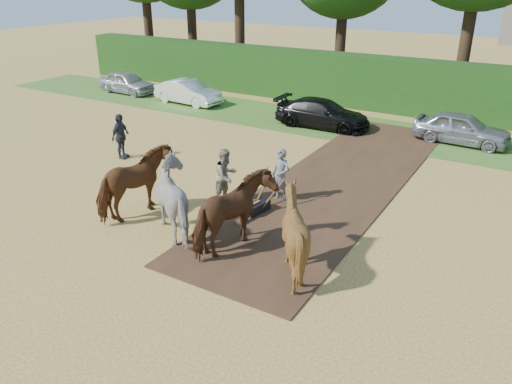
{
  "coord_description": "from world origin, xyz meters",
  "views": [
    {
      "loc": [
        7.87,
        -9.92,
        7.42
      ],
      "look_at": [
        0.88,
        1.74,
        1.4
      ],
      "focal_mm": 35.0,
      "sensor_mm": 36.0,
      "label": 1
    }
  ],
  "objects_px": {
    "plough_team": "(209,206)",
    "parked_cars": "(375,119)",
    "spectator_near": "(226,176)",
    "spectator_far": "(120,136)"
  },
  "relations": [
    {
      "from": "spectator_near",
      "to": "spectator_far",
      "type": "height_order",
      "value": "spectator_near"
    },
    {
      "from": "plough_team",
      "to": "spectator_near",
      "type": "bearing_deg",
      "value": 113.68
    },
    {
      "from": "spectator_far",
      "to": "plough_team",
      "type": "xyz_separation_m",
      "value": [
        7.5,
        -3.91,
        0.16
      ]
    },
    {
      "from": "spectator_near",
      "to": "spectator_far",
      "type": "bearing_deg",
      "value": 88.01
    },
    {
      "from": "spectator_near",
      "to": "parked_cars",
      "type": "distance_m",
      "value": 10.75
    },
    {
      "from": "spectator_far",
      "to": "parked_cars",
      "type": "bearing_deg",
      "value": -53.17
    },
    {
      "from": "spectator_far",
      "to": "spectator_near",
      "type": "bearing_deg",
      "value": -114.21
    },
    {
      "from": "spectator_near",
      "to": "parked_cars",
      "type": "relative_size",
      "value": 0.05
    },
    {
      "from": "spectator_near",
      "to": "parked_cars",
      "type": "xyz_separation_m",
      "value": [
        1.72,
        10.61,
        -0.27
      ]
    },
    {
      "from": "plough_team",
      "to": "parked_cars",
      "type": "bearing_deg",
      "value": 87.2
    }
  ]
}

